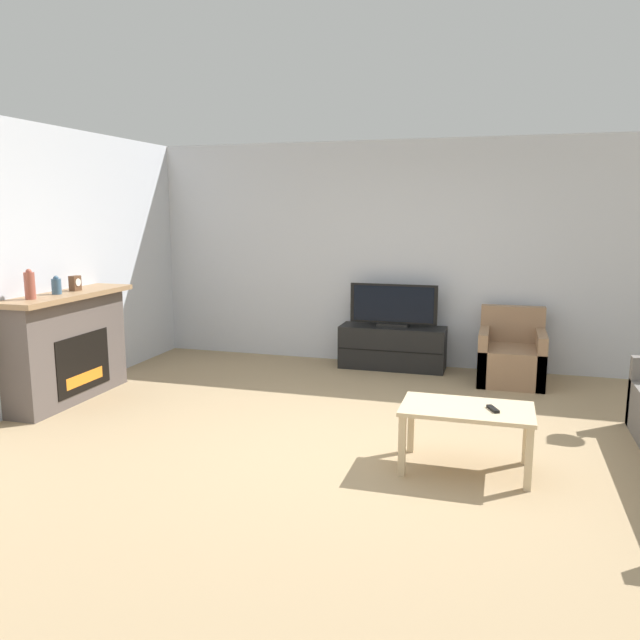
% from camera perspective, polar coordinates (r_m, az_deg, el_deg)
% --- Properties ---
extents(ground_plane, '(24.00, 24.00, 0.00)m').
position_cam_1_polar(ground_plane, '(5.09, 4.53, -11.73)').
color(ground_plane, '#9E8460').
extents(wall_back, '(12.00, 0.06, 2.70)m').
position_cam_1_polar(wall_back, '(7.61, 9.19, 5.90)').
color(wall_back, silver).
rests_on(wall_back, ground).
extents(wall_left, '(0.06, 12.00, 2.70)m').
position_cam_1_polar(wall_left, '(6.35, -26.63, 4.16)').
color(wall_left, silver).
rests_on(wall_left, ground).
extents(fireplace, '(0.47, 1.56, 1.09)m').
position_cam_1_polar(fireplace, '(6.68, -22.08, -2.21)').
color(fireplace, '#564C47').
rests_on(fireplace, ground).
extents(mantel_vase_left, '(0.09, 0.09, 0.28)m').
position_cam_1_polar(mantel_vase_left, '(6.21, -25.03, 2.92)').
color(mantel_vase_left, '#994C3D').
rests_on(mantel_vase_left, fireplace).
extents(mantel_vase_centre_left, '(0.09, 0.09, 0.18)m').
position_cam_1_polar(mantel_vase_centre_left, '(6.48, -22.96, 2.90)').
color(mantel_vase_centre_left, '#385670').
rests_on(mantel_vase_centre_left, fireplace).
extents(mantel_clock, '(0.08, 0.11, 0.15)m').
position_cam_1_polar(mantel_clock, '(6.69, -21.48, 3.15)').
color(mantel_clock, brown).
rests_on(mantel_clock, fireplace).
extents(tv_stand, '(1.25, 0.42, 0.51)m').
position_cam_1_polar(tv_stand, '(7.53, 6.64, -2.51)').
color(tv_stand, black).
rests_on(tv_stand, ground).
extents(tv, '(1.04, 0.18, 0.51)m').
position_cam_1_polar(tv, '(7.44, 6.71, 1.18)').
color(tv, black).
rests_on(tv, tv_stand).
extents(armchair, '(0.70, 0.76, 0.81)m').
position_cam_1_polar(armchair, '(7.22, 17.08, -3.31)').
color(armchair, '#937051').
rests_on(armchair, ground).
extents(coffee_table, '(0.94, 0.55, 0.48)m').
position_cam_1_polar(coffee_table, '(4.70, 13.26, -8.55)').
color(coffee_table, '#CCB289').
rests_on(coffee_table, ground).
extents(remote, '(0.10, 0.15, 0.02)m').
position_cam_1_polar(remote, '(4.65, 15.53, -7.84)').
color(remote, black).
rests_on(remote, coffee_table).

